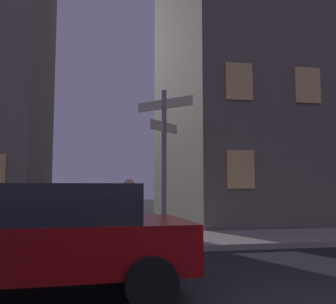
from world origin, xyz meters
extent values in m
cube|color=gray|center=(0.00, 6.21, 0.07)|extent=(40.00, 2.74, 0.14)
cylinder|color=gray|center=(-0.98, 5.65, 2.01)|extent=(0.12, 0.12, 3.73)
cube|color=beige|center=(-0.98, 5.65, 3.52)|extent=(1.18, 1.18, 0.24)
cube|color=beige|center=(-0.98, 5.65, 2.95)|extent=(0.82, 0.82, 0.24)
cube|color=maroon|center=(-3.28, 1.87, 0.67)|extent=(3.92, 1.98, 0.63)
cube|color=#23282D|center=(-3.10, 1.87, 1.24)|extent=(2.09, 1.75, 0.51)
cylinder|color=black|center=(-1.97, 1.03, 0.32)|extent=(0.65, 0.25, 0.64)
cylinder|color=black|center=(-2.06, 2.82, 0.32)|extent=(0.65, 0.25, 0.64)
torus|color=black|center=(-1.32, 4.17, 0.36)|extent=(0.72, 0.13, 0.72)
torus|color=black|center=(-2.42, 4.07, 0.36)|extent=(0.72, 0.13, 0.72)
cylinder|color=black|center=(-1.87, 4.12, 0.61)|extent=(1.00, 0.14, 0.04)
cylinder|color=maroon|center=(-1.97, 4.11, 1.08)|extent=(0.48, 0.36, 0.61)
sphere|color=tan|center=(-1.97, 4.11, 1.50)|extent=(0.22, 0.22, 0.22)
cylinder|color=black|center=(-1.93, 4.20, 0.58)|extent=(0.35, 0.15, 0.55)
cylinder|color=black|center=(-1.91, 4.02, 0.58)|extent=(0.35, 0.15, 0.55)
cube|color=#6B6056|center=(5.44, 12.59, 9.95)|extent=(9.65, 9.86, 19.89)
cube|color=#F2C672|center=(1.82, 7.63, 2.00)|extent=(0.90, 0.06, 1.20)
cube|color=#F2C672|center=(1.82, 7.63, 4.82)|extent=(0.90, 0.06, 1.20)
cube|color=#F2C672|center=(4.23, 7.63, 4.82)|extent=(0.90, 0.06, 1.20)
camera|label=1|loc=(-2.64, -3.47, 1.45)|focal=40.19mm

